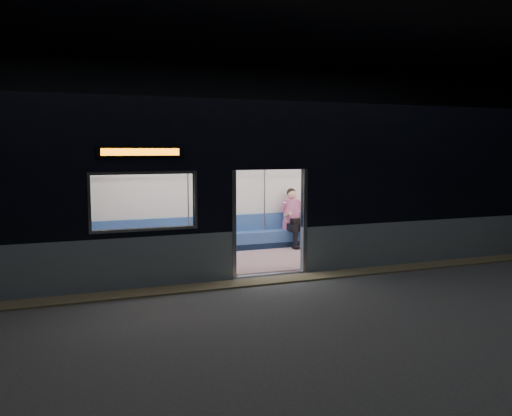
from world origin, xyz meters
TOP-DOWN VIEW (x-y plane):
  - station_floor at (0.00, 0.00)m, footprint 24.00×14.00m
  - station_envelope at (0.00, 0.00)m, footprint 24.00×14.00m
  - tactile_strip at (0.00, 0.55)m, footprint 22.80×0.50m
  - metro_car at (-0.00, 2.54)m, footprint 18.00×3.04m
  - passenger at (1.67, 3.55)m, footprint 0.47×0.76m
  - handbag at (1.68, 3.31)m, footprint 0.33×0.31m
  - transit_map at (2.75, 3.85)m, footprint 1.01×0.03m

SIDE VIEW (x-z plane):
  - station_floor at x=0.00m, z-range -0.01..0.00m
  - tactile_strip at x=0.00m, z-range 0.00..0.03m
  - handbag at x=1.68m, z-range 0.62..0.76m
  - passenger at x=1.67m, z-range 0.11..1.54m
  - transit_map at x=2.75m, z-range 1.15..1.81m
  - metro_car at x=0.00m, z-range 0.17..3.52m
  - station_envelope at x=0.00m, z-range 1.16..6.16m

